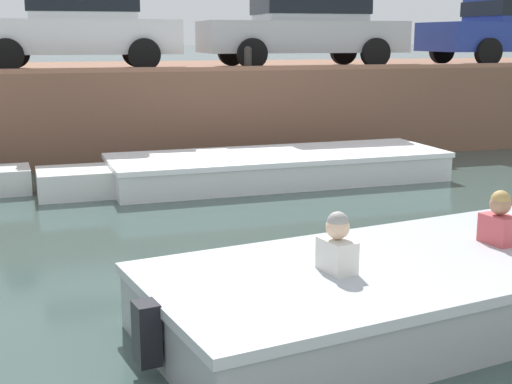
% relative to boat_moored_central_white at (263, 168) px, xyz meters
% --- Properties ---
extents(ground_plane, '(400.00, 400.00, 0.00)m').
position_rel_boat_moored_central_white_xyz_m(ground_plane, '(-1.60, -4.28, -0.24)').
color(ground_plane, '#384C47').
extents(far_quay_wall, '(60.00, 6.00, 1.73)m').
position_rel_boat_moored_central_white_xyz_m(far_quay_wall, '(-1.60, 4.97, 0.63)').
color(far_quay_wall, brown).
rests_on(far_quay_wall, ground).
extents(far_wall_coping, '(60.00, 0.24, 0.08)m').
position_rel_boat_moored_central_white_xyz_m(far_wall_coping, '(-1.60, 2.09, 1.53)').
color(far_wall_coping, '#9F6C52').
rests_on(far_wall_coping, far_quay_wall).
extents(boat_moored_central_white, '(6.66, 2.05, 0.48)m').
position_rel_boat_moored_central_white_xyz_m(boat_moored_central_white, '(0.00, 0.00, 0.00)').
color(boat_moored_central_white, white).
rests_on(boat_moored_central_white, ground).
extents(motorboat_passing, '(6.09, 2.88, 1.03)m').
position_rel_boat_moored_central_white_xyz_m(motorboat_passing, '(-0.05, -5.84, 0.04)').
color(motorboat_passing, '#93999E').
rests_on(motorboat_passing, ground).
extents(car_left_inner_white, '(3.99, 2.06, 1.54)m').
position_rel_boat_moored_central_white_xyz_m(car_left_inner_white, '(-2.67, 3.45, 2.34)').
color(car_left_inner_white, white).
rests_on(car_left_inner_white, far_quay_wall).
extents(car_centre_silver, '(4.26, 1.96, 1.54)m').
position_rel_boat_moored_central_white_xyz_m(car_centre_silver, '(1.96, 3.45, 2.34)').
color(car_centre_silver, '#B7BABC').
rests_on(car_centre_silver, far_quay_wall).
extents(mooring_bollard_east, '(0.15, 0.15, 0.45)m').
position_rel_boat_moored_central_white_xyz_m(mooring_bollard_east, '(0.37, 2.22, 1.73)').
color(mooring_bollard_east, '#2D2B28').
rests_on(mooring_bollard_east, far_quay_wall).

